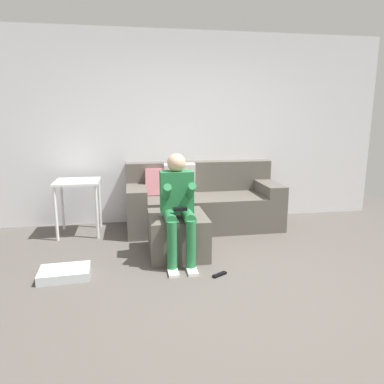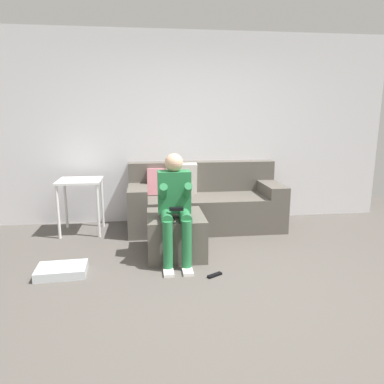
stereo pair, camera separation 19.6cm
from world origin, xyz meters
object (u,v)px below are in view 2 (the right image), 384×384
Objects in this scene: ottoman at (176,234)px; person_seated at (175,201)px; storage_bin at (62,271)px; side_table at (80,189)px; couch_sectional at (204,202)px; remote_near_ottoman at (215,275)px.

person_seated is at bearing -95.72° from ottoman.
side_table is (-0.02, 1.33, 0.55)m from storage_bin.
person_seated is at bearing -43.69° from side_table.
couch_sectional is 1.66m from side_table.
person_seated is at bearing 97.91° from remote_near_ottoman.
person_seated is 1.61× the size of side_table.
side_table is at bearing 90.88° from storage_bin.
couch_sectional reaches higher than ottoman.
side_table is at bearing 141.97° from ottoman.
couch_sectional is at bearing 40.68° from storage_bin.
person_seated is (-0.49, -1.17, 0.31)m from couch_sectional.
couch_sectional is 4.41× the size of storage_bin.
person_seated reaches higher than side_table.
remote_near_ottoman is at bearing -45.77° from side_table.
side_table reaches higher than storage_bin.
couch_sectional is at bearing 67.41° from person_seated.
person_seated is at bearing -112.59° from couch_sectional.
ottoman is 1.24m from storage_bin.
storage_bin is 2.93× the size of remote_near_ottoman.
side_table is (-1.15, 1.10, -0.06)m from person_seated.
couch_sectional is at bearing 64.56° from ottoman.
storage_bin is at bearing -160.43° from ottoman.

